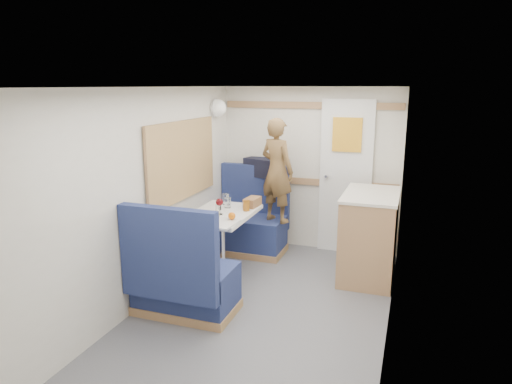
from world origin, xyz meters
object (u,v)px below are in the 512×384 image
at_px(orange_fruit, 232,216).
at_px(tumbler_mid, 226,199).
at_px(pepper_grinder, 220,206).
at_px(person, 277,171).
at_px(tray, 222,223).
at_px(cheese_block, 214,214).
at_px(tumbler_left, 194,216).
at_px(galley_counter, 369,235).
at_px(bench_far, 249,227).
at_px(duffel_bag, 264,168).
at_px(tumbler_right, 228,203).
at_px(bench_near, 183,283).
at_px(dome_light, 218,108).
at_px(wine_glass, 219,203).
at_px(beer_glass, 246,206).
at_px(bread_loaf, 252,202).
at_px(salt_grinder, 217,208).

relative_size(orange_fruit, tumbler_mid, 0.62).
bearing_deg(pepper_grinder, person, 57.57).
distance_m(tray, cheese_block, 0.23).
relative_size(cheese_block, tumbler_left, 1.06).
bearing_deg(cheese_block, galley_counter, 27.43).
height_order(bench_far, duffel_bag, duffel_bag).
xyz_separation_m(bench_far, tumbler_left, (-0.12, -1.24, 0.47)).
distance_m(tray, tumbler_mid, 0.75).
relative_size(cheese_block, tumbler_right, 0.99).
height_order(tumbler_left, pepper_grinder, tumbler_left).
xyz_separation_m(bench_far, galley_counter, (1.47, -0.31, 0.17)).
distance_m(bench_near, dome_light, 2.28).
bearing_deg(orange_fruit, cheese_block, 168.36).
relative_size(bench_far, tumbler_mid, 8.97).
xyz_separation_m(bench_near, dome_light, (-0.39, 1.71, 1.45)).
bearing_deg(tumbler_right, orange_fruit, -62.59).
distance_m(cheese_block, wine_glass, 0.16).
bearing_deg(bench_near, orange_fruit, 69.95).
height_order(person, beer_glass, person).
relative_size(person, pepper_grinder, 13.13).
height_order(bench_far, dome_light, dome_light).
bearing_deg(bread_loaf, dome_light, 140.64).
relative_size(wine_glass, salt_grinder, 1.76).
xyz_separation_m(galley_counter, bread_loaf, (-1.24, -0.20, 0.30)).
distance_m(galley_counter, tumbler_right, 1.55).
distance_m(bench_far, dome_light, 1.50).
bearing_deg(tray, salt_grinder, 120.33).
bearing_deg(tumbler_left, dome_light, 102.54).
height_order(cheese_block, tumbler_left, tumbler_left).
bearing_deg(galley_counter, beer_glass, -162.47).
bearing_deg(dome_light, pepper_grinder, -66.15).
distance_m(bench_near, tumbler_left, 0.69).
relative_size(dome_light, cheese_block, 1.79).
bearing_deg(person, orange_fruit, 104.79).
bearing_deg(salt_grinder, cheese_block, -73.43).
bearing_deg(bench_far, bread_loaf, -66.56).
relative_size(orange_fruit, wine_glass, 0.43).
height_order(beer_glass, bread_loaf, beer_glass).
distance_m(bench_near, tray, 0.68).
distance_m(beer_glass, salt_grinder, 0.31).
height_order(dome_light, beer_glass, dome_light).
bearing_deg(pepper_grinder, tumbler_left, -98.00).
bearing_deg(bread_loaf, cheese_block, -110.97).
bearing_deg(beer_glass, bread_loaf, 90.00).
distance_m(person, beer_glass, 0.69).
xyz_separation_m(dome_light, person, (0.77, -0.08, -0.70)).
bearing_deg(tumbler_mid, salt_grinder, -83.76).
relative_size(bench_near, salt_grinder, 11.02).
bearing_deg(wine_glass, tumbler_mid, 103.99).
bearing_deg(person, bench_far, 8.60).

